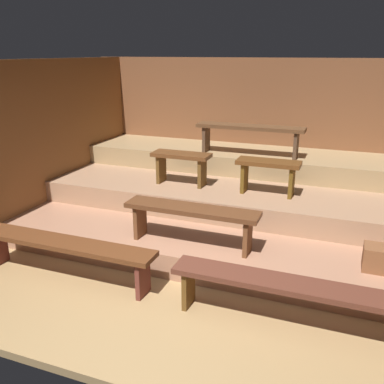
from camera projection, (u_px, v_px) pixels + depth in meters
name	position (u px, v px, depth m)	size (l,w,h in m)	color
ground	(210.00, 245.00, 5.64)	(5.88, 5.30, 0.08)	#A78454
wall_back	(253.00, 128.00, 7.28)	(5.88, 0.06, 2.33)	brown
wall_left	(43.00, 143.00, 6.12)	(0.06, 5.30, 2.33)	brown
platform_lower	(223.00, 217.00, 6.09)	(5.08, 3.33, 0.30)	#AD795C
platform_middle	(233.00, 187.00, 6.44)	(5.08, 2.34, 0.30)	tan
platform_upper	(243.00, 160.00, 6.87)	(5.08, 1.15, 0.30)	tan
bench_floor_left	(64.00, 247.00, 4.63)	(2.16, 0.32, 0.46)	brown
bench_floor_right	(287.00, 289.00, 3.81)	(2.16, 0.32, 0.46)	brown
bench_lower_center	(191.00, 215.00, 4.77)	(1.56, 0.32, 0.46)	brown
bench_middle_left	(181.00, 161.00, 6.00)	(0.83, 0.32, 0.46)	brown
bench_middle_right	(268.00, 170.00, 5.58)	(0.83, 0.32, 0.46)	brown
bench_upper_center	(250.00, 131.00, 6.42)	(1.65, 0.32, 0.46)	brown
wooden_crate_lower	(376.00, 258.00, 4.29)	(0.26, 0.26, 0.26)	brown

